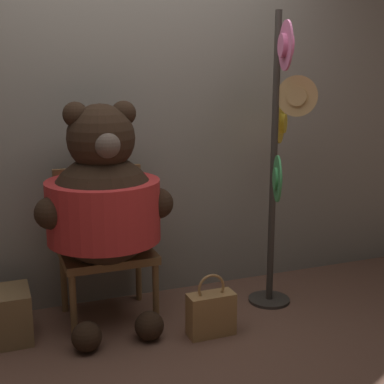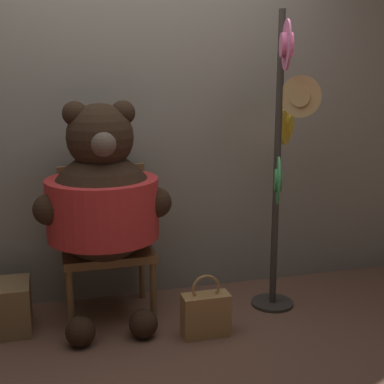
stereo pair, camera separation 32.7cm
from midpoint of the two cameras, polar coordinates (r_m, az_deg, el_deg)
ground_plane at (r=3.33m, az=-7.13°, el=-14.82°), size 14.00×14.00×0.00m
wall_back at (r=3.59m, az=-10.22°, el=7.81°), size 8.00×0.10×2.48m
chair at (r=3.45m, az=-12.07°, el=-4.85°), size 0.56×0.45×0.94m
teddy_bear at (r=3.23m, az=-12.30°, el=-1.18°), size 0.81×0.72×1.37m
hat_display_rack at (r=3.41m, az=6.59°, el=4.37°), size 0.35×0.56×1.90m
handbag_on_ground at (r=3.24m, az=-0.91°, el=-12.84°), size 0.28×0.13×0.38m
wooden_crate at (r=3.41m, az=-22.13°, el=-12.22°), size 0.30×0.30×0.30m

